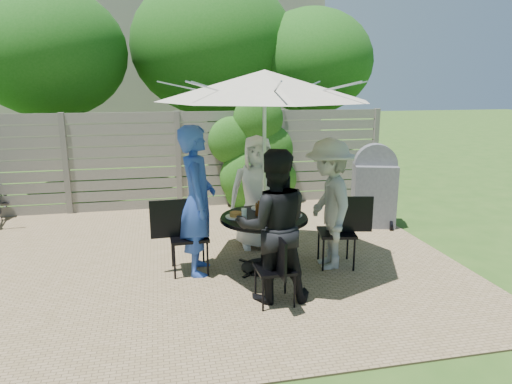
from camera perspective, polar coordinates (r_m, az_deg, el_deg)
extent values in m
plane|color=#2C5019|center=(6.10, -8.04, -9.42)|extent=(60.00, 60.00, 0.00)
cube|color=#907653|center=(6.56, -8.36, -7.66)|extent=(7.00, 6.00, 0.02)
cube|color=gray|center=(8.73, -9.67, 3.88)|extent=(8.00, 0.10, 1.85)
ellipsoid|color=#215012|center=(8.76, -0.42, 3.93)|extent=(1.20, 0.70, 1.80)
cube|color=gray|center=(17.61, -11.24, 13.78)|extent=(10.00, 6.00, 5.00)
ellipsoid|color=#194F12|center=(10.84, -24.46, 15.61)|extent=(3.20, 3.20, 2.72)
ellipsoid|color=#194F12|center=(11.22, -5.40, 17.69)|extent=(3.80, 3.80, 3.23)
ellipsoid|color=#194F12|center=(11.00, 7.02, 15.90)|extent=(2.80, 2.80, 2.38)
cylinder|color=black|center=(5.77, 1.01, -3.19)|extent=(1.20, 1.20, 0.03)
cylinder|color=black|center=(5.88, 1.00, -6.47)|extent=(0.08, 0.08, 0.70)
cylinder|color=black|center=(6.01, 0.98, -9.45)|extent=(0.59, 0.59, 0.04)
cylinder|color=silver|center=(5.65, 1.03, 1.55)|extent=(0.05, 0.05, 2.38)
cone|color=beige|center=(5.53, 1.08, 13.18)|extent=(2.84, 2.84, 0.36)
cube|color=black|center=(6.76, 0.01, -3.19)|extent=(0.41, 0.41, 0.03)
cube|color=black|center=(6.89, -0.36, -0.92)|extent=(0.03, 0.41, 0.42)
imported|color=white|center=(6.54, 0.12, -0.08)|extent=(0.86, 0.60, 1.65)
cube|color=black|center=(5.81, -8.39, -5.58)|extent=(0.48, 0.48, 0.04)
cube|color=black|center=(5.71, -10.81, -3.32)|extent=(0.47, 0.05, 0.48)
imported|color=#294CB5|center=(5.67, -7.34, -1.14)|extent=(0.52, 0.73, 1.88)
cube|color=black|center=(4.99, 2.36, -9.57)|extent=(0.41, 0.41, 0.03)
cube|color=black|center=(4.72, 3.04, -8.05)|extent=(0.04, 0.40, 0.41)
imported|color=black|center=(4.94, 2.20, -4.33)|extent=(0.89, 0.73, 1.70)
cube|color=black|center=(6.03, 10.03, -5.03)|extent=(0.53, 0.53, 0.04)
cube|color=black|center=(6.00, 12.27, -2.73)|extent=(0.45, 0.12, 0.47)
imported|color=#9D9D98|center=(5.89, 9.06, -1.56)|extent=(0.74, 1.15, 1.70)
cylinder|color=white|center=(6.11, 0.60, -2.03)|extent=(0.26, 0.26, 0.01)
cylinder|color=#B37634|center=(6.10, 0.60, -1.74)|extent=(0.15, 0.15, 0.05)
cylinder|color=white|center=(5.73, -2.57, -3.09)|extent=(0.26, 0.26, 0.01)
cylinder|color=#B37634|center=(5.72, -2.57, -2.78)|extent=(0.15, 0.15, 0.05)
cylinder|color=white|center=(5.42, 1.48, -4.06)|extent=(0.26, 0.26, 0.01)
cylinder|color=#B37634|center=(5.41, 1.48, -3.74)|extent=(0.15, 0.15, 0.05)
cylinder|color=white|center=(5.82, 4.54, -2.87)|extent=(0.26, 0.26, 0.01)
cylinder|color=#B37634|center=(5.81, 4.54, -2.57)|extent=(0.15, 0.15, 0.05)
cylinder|color=white|center=(5.51, 3.26, -3.81)|extent=(0.24, 0.24, 0.01)
cylinder|color=#B37634|center=(5.50, 3.26, -3.49)|extent=(0.14, 0.14, 0.05)
cylinder|color=silver|center=(5.62, -1.48, -2.75)|extent=(0.07, 0.07, 0.14)
cylinder|color=silver|center=(5.51, 2.43, -3.09)|extent=(0.07, 0.07, 0.14)
cylinder|color=silver|center=(5.88, 3.40, -2.02)|extent=(0.07, 0.07, 0.14)
cylinder|color=#59280C|center=(5.79, 0.36, -2.17)|extent=(0.09, 0.09, 0.16)
cylinder|color=#C6B293|center=(5.97, 1.71, -1.87)|extent=(0.08, 0.08, 0.12)
cube|color=slate|center=(7.86, 14.48, -0.43)|extent=(0.80, 0.70, 1.05)
cylinder|color=slate|center=(7.75, 14.70, 3.33)|extent=(0.72, 0.40, 0.69)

